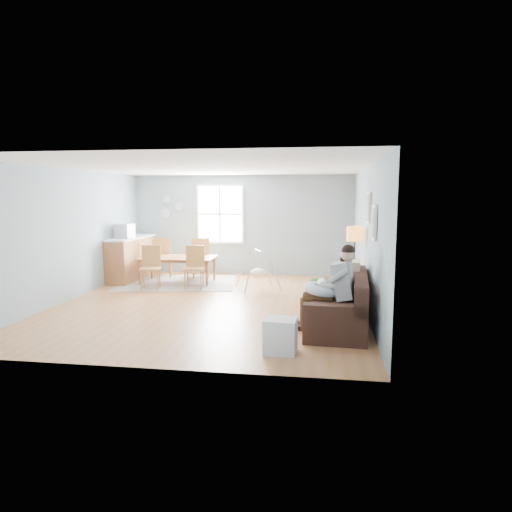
% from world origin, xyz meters
% --- Properties ---
extents(room, '(8.40, 9.40, 3.90)m').
position_xyz_m(room, '(0.00, 0.00, 2.42)').
color(room, '#A76F3B').
extents(window, '(1.32, 0.08, 1.62)m').
position_xyz_m(window, '(-0.60, 3.46, 1.65)').
color(window, white).
rests_on(window, room).
extents(pictures, '(0.05, 1.34, 0.74)m').
position_xyz_m(pictures, '(2.97, -1.05, 1.85)').
color(pictures, white).
rests_on(pictures, room).
extents(wall_plates, '(0.67, 0.02, 0.66)m').
position_xyz_m(wall_plates, '(-2.00, 3.47, 1.83)').
color(wall_plates, '#8B9CA7').
rests_on(wall_plates, room).
extents(sofa, '(1.06, 2.22, 0.88)m').
position_xyz_m(sofa, '(2.51, -1.27, 0.31)').
color(sofa, black).
rests_on(sofa, room).
extents(green_throw, '(1.04, 0.86, 0.04)m').
position_xyz_m(green_throw, '(2.47, -0.55, 0.56)').
color(green_throw, '#145717').
rests_on(green_throw, sofa).
extents(beige_pillow, '(0.18, 0.50, 0.49)m').
position_xyz_m(beige_pillow, '(2.77, -0.72, 0.78)').
color(beige_pillow, beige).
rests_on(beige_pillow, sofa).
extents(father, '(1.04, 0.57, 1.41)m').
position_xyz_m(father, '(2.36, -1.57, 0.75)').
color(father, '#9C9C9F').
rests_on(father, sofa).
extents(nursing_pillow, '(0.62, 0.61, 0.23)m').
position_xyz_m(nursing_pillow, '(2.19, -1.56, 0.68)').
color(nursing_pillow, '#A7B9D0').
rests_on(nursing_pillow, father).
extents(infant, '(0.16, 0.40, 0.15)m').
position_xyz_m(infant, '(2.20, -1.53, 0.77)').
color(infant, white).
rests_on(infant, nursing_pillow).
extents(toddler, '(0.54, 0.27, 0.85)m').
position_xyz_m(toddler, '(2.44, -1.06, 0.74)').
color(toddler, white).
rests_on(toddler, sofa).
extents(floor_lamp, '(0.32, 0.32, 1.57)m').
position_xyz_m(floor_lamp, '(2.80, 0.15, 1.30)').
color(floor_lamp, black).
rests_on(floor_lamp, room).
extents(storage_cube, '(0.46, 0.42, 0.48)m').
position_xyz_m(storage_cube, '(1.63, -2.69, 0.24)').
color(storage_cube, silver).
rests_on(storage_cube, room).
extents(rug, '(3.10, 2.54, 0.01)m').
position_xyz_m(rug, '(-1.36, 1.98, 0.01)').
color(rug, gray).
rests_on(rug, room).
extents(dining_table, '(1.87, 1.08, 0.65)m').
position_xyz_m(dining_table, '(-1.36, 1.98, 0.32)').
color(dining_table, brown).
rests_on(dining_table, rug).
extents(chair_sw, '(0.55, 0.55, 1.01)m').
position_xyz_m(chair_sw, '(-1.75, 1.22, 0.58)').
color(chair_sw, '#9F6737').
rests_on(chair_sw, rug).
extents(chair_se, '(0.51, 0.51, 1.00)m').
position_xyz_m(chair_se, '(-0.75, 1.38, 0.58)').
color(chair_se, '#9F6737').
rests_on(chair_se, rug).
extents(chair_nw, '(0.58, 0.58, 1.06)m').
position_xyz_m(chair_nw, '(-1.95, 2.57, 0.62)').
color(chair_nw, '#9F6737').
rests_on(chair_nw, rug).
extents(chair_ne, '(0.58, 0.58, 1.06)m').
position_xyz_m(chair_ne, '(-0.96, 2.73, 0.62)').
color(chair_ne, '#9F6737').
rests_on(chair_ne, rug).
extents(counter, '(0.63, 1.98, 1.10)m').
position_xyz_m(counter, '(-2.70, 2.33, 0.56)').
color(counter, brown).
rests_on(counter, room).
extents(monitor, '(0.43, 0.41, 0.36)m').
position_xyz_m(monitor, '(-2.69, 1.96, 1.28)').
color(monitor, '#ABABB0').
rests_on(monitor, counter).
extents(baby_swing, '(1.18, 1.19, 0.92)m').
position_xyz_m(baby_swing, '(0.74, 1.44, 0.41)').
color(baby_swing, '#ABABB0').
rests_on(baby_swing, room).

